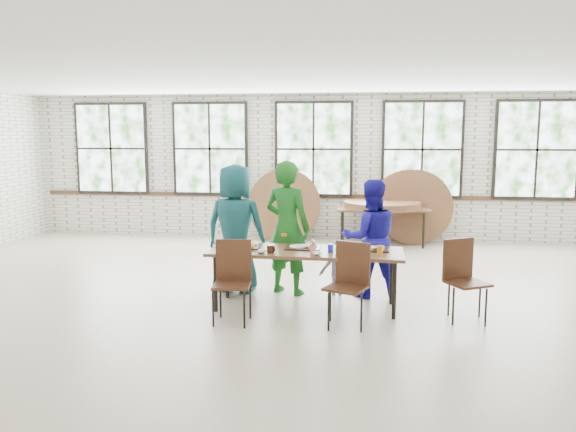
% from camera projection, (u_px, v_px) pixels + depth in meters
% --- Properties ---
extents(room, '(12.00, 12.00, 12.00)m').
position_uv_depth(room, '(314.00, 151.00, 11.60)').
color(room, beige).
rests_on(room, ground).
extents(dining_table, '(2.42, 0.85, 0.74)m').
position_uv_depth(dining_table, '(306.00, 254.00, 6.98)').
color(dining_table, brown).
rests_on(dining_table, ground).
extents(chair_near_left, '(0.46, 0.44, 0.95)m').
position_uv_depth(chair_near_left, '(233.00, 274.00, 6.52)').
color(chair_near_left, '#442516').
rests_on(chair_near_left, ground).
extents(chair_near_right, '(0.55, 0.54, 0.95)m').
position_uv_depth(chair_near_right, '(349.00, 277.00, 6.38)').
color(chair_near_right, '#442516').
rests_on(chair_near_right, ground).
extents(chair_spare, '(0.56, 0.56, 0.95)m').
position_uv_depth(chair_spare, '(463.00, 272.00, 6.59)').
color(chair_spare, '#442516').
rests_on(chair_spare, ground).
extents(adult_teal, '(0.94, 0.69, 1.77)m').
position_uv_depth(adult_teal, '(236.00, 228.00, 7.72)').
color(adult_teal, navy).
rests_on(adult_teal, ground).
extents(adult_green, '(0.78, 0.66, 1.83)m').
position_uv_depth(adult_green, '(287.00, 228.00, 7.62)').
color(adult_green, '#1A611E').
rests_on(adult_green, ground).
extents(toddler, '(0.49, 0.28, 0.76)m').
position_uv_depth(toddler, '(337.00, 267.00, 7.61)').
color(toddler, '#171646').
rests_on(toddler, ground).
extents(adult_blue, '(0.87, 0.74, 1.58)m').
position_uv_depth(adult_blue, '(370.00, 238.00, 7.50)').
color(adult_blue, '#1B169C').
rests_on(adult_blue, ground).
extents(storage_table, '(1.85, 0.89, 0.74)m').
position_uv_depth(storage_table, '(382.00, 211.00, 11.06)').
color(storage_table, brown).
rests_on(storage_table, ground).
extents(tabletop_clutter, '(2.06, 0.62, 0.11)m').
position_uv_depth(tabletop_clutter, '(315.00, 249.00, 6.92)').
color(tabletop_clutter, black).
rests_on(tabletop_clutter, dining_table).
extents(round_tops_stacked, '(1.50, 1.50, 0.13)m').
position_uv_depth(round_tops_stacked, '(382.00, 205.00, 11.04)').
color(round_tops_stacked, brown).
rests_on(round_tops_stacked, storage_table).
extents(round_tops_leaning, '(4.13, 0.46, 1.49)m').
position_uv_depth(round_tops_leaning, '(347.00, 206.00, 11.36)').
color(round_tops_leaning, brown).
rests_on(round_tops_leaning, ground).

